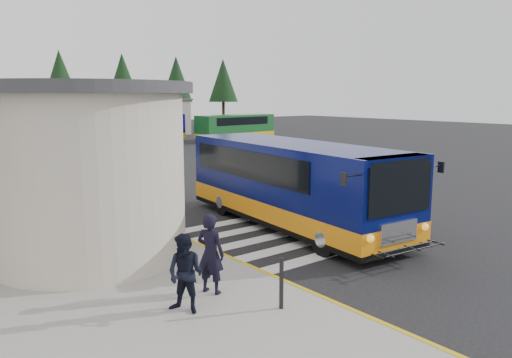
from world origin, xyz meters
TOP-DOWN VIEW (x-y plane):
  - ground at (0.00, 0.00)m, footprint 140.00×140.00m
  - curb_strip at (-4.05, 4.00)m, footprint 0.12×34.00m
  - crosswalk at (-0.50, -0.80)m, footprint 8.00×5.35m
  - depot_building at (6.00, 42.00)m, footprint 26.40×8.40m
  - tree_line at (6.29, 50.00)m, footprint 58.40×4.40m
  - transit_bus at (-0.06, -0.20)m, footprint 4.26×10.74m
  - pedestrian_a at (-5.85, -3.78)m, footprint 0.68×0.80m
  - pedestrian_b at (-6.83, -4.33)m, footprint 0.95×1.01m
  - bollard at (-5.17, -5.43)m, footprint 0.09×0.09m
  - far_bus_a at (9.20, 30.77)m, footprint 9.53×4.95m
  - far_bus_b at (18.57, 28.57)m, footprint 8.88×3.07m

SIDE VIEW (x-z plane):
  - ground at x=0.00m, z-range 0.00..0.00m
  - crosswalk at x=-0.50m, z-range 0.00..0.01m
  - curb_strip at x=-4.05m, z-range 0.00..0.16m
  - bollard at x=-5.17m, z-range 0.15..1.26m
  - pedestrian_b at x=-6.83m, z-range 0.15..1.81m
  - pedestrian_a at x=-5.85m, z-range 0.15..2.00m
  - transit_bus at x=-0.06m, z-range -0.06..2.90m
  - far_bus_b at x=18.57m, z-range 0.34..2.59m
  - far_bus_a at x=9.20m, z-range 0.35..2.72m
  - depot_building at x=6.00m, z-range 0.01..4.21m
  - tree_line at x=6.29m, z-range 1.77..11.77m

